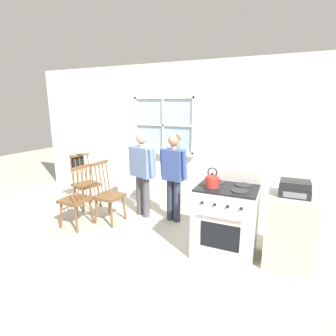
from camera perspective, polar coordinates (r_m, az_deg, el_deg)
ground_plane at (r=4.36m, az=-6.84°, el=-12.75°), size 16.00×16.00×0.00m
wall_back at (r=5.19m, az=0.85°, el=7.01°), size 6.40×0.16×2.70m
chair_by_window at (r=5.26m, az=-17.52°, el=-3.35°), size 0.51×0.53×1.02m
chair_near_wall at (r=4.50m, az=-12.84°, el=-5.88°), size 0.42×0.44×1.02m
chair_center_cluster at (r=4.46m, az=-19.31°, el=-6.49°), size 0.41×0.43×1.02m
person_elderly_left at (r=4.52m, az=-5.63°, el=0.37°), size 0.61×0.35×1.49m
person_teen_center at (r=4.30m, az=1.26°, el=-0.51°), size 0.51×0.27×1.48m
stove at (r=3.54m, az=12.49°, el=-10.99°), size 0.76×0.68×1.08m
kettle at (r=3.26m, az=9.58°, el=-2.63°), size 0.21×0.17×0.25m
potted_plant at (r=5.10m, az=1.58°, el=4.15°), size 0.14×0.14×0.29m
handbag at (r=5.36m, az=-19.05°, el=1.22°), size 0.23×0.24×0.31m
side_counter at (r=3.56m, az=24.95°, el=-12.24°), size 0.55×0.50×0.90m
stereo at (r=3.35m, az=25.86°, el=-4.04°), size 0.34×0.29×0.18m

